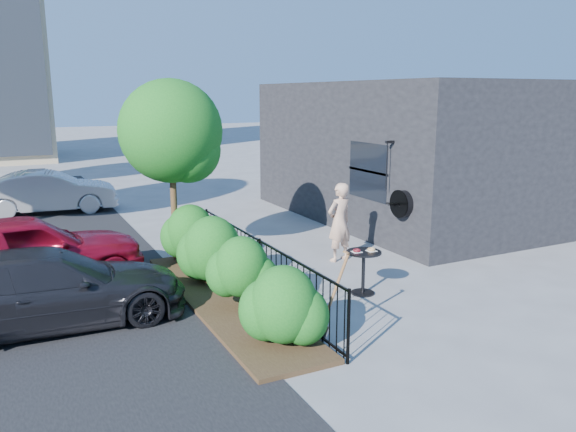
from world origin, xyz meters
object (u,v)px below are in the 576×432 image
cafe_table (364,265)px  shovel (332,300)px  woman (339,222)px  patio_tree (175,138)px  car_silver (49,192)px  car_red (23,252)px  car_darkgrey (49,288)px

cafe_table → shovel: shovel is taller
cafe_table → woman: bearing=70.2°
woman → shovel: size_ratio=1.27×
patio_tree → woman: (3.25, -1.46, -1.88)m
woman → cafe_table: bearing=59.2°
car_silver → shovel: bearing=-159.9°
patio_tree → car_red: 3.75m
patio_tree → car_silver: size_ratio=0.97×
shovel → car_red: car_red is taller
cafe_table → car_darkgrey: car_darkgrey is taller
shovel → car_red: (-4.11, 4.46, 0.14)m
car_red → car_darkgrey: size_ratio=1.02×
car_silver → car_darkgrey: (-0.68, -9.53, -0.04)m
cafe_table → car_darkgrey: size_ratio=0.20×
car_silver → woman: bearing=-142.2°
patio_tree → woman: 4.03m
woman → patio_tree: bearing=-35.3°
car_silver → car_darkgrey: size_ratio=0.94×
woman → car_darkgrey: woman is taller
patio_tree → car_red: (-3.13, -0.46, -2.01)m
patio_tree → car_darkgrey: bearing=-138.8°
woman → car_red: size_ratio=0.40×
woman → car_silver: woman is taller
patio_tree → woman: size_ratio=2.23×
cafe_table → car_silver: bearing=113.7°
shovel → woman: bearing=56.8°
car_silver → cafe_table: bearing=-150.8°
shovel → cafe_table: bearing=42.8°
patio_tree → shovel: 5.46m
shovel → car_darkgrey: 4.52m
woman → shovel: (-2.27, -3.46, -0.27)m
patio_tree → woman: patio_tree is taller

